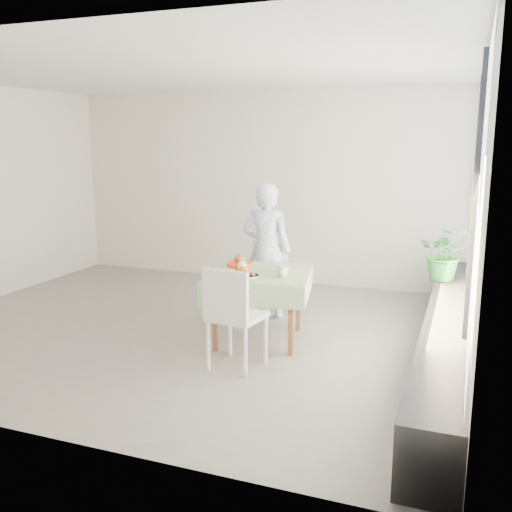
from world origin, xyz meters
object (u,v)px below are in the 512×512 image
at_px(chair_far, 261,293).
at_px(potted_plant, 445,254).
at_px(cafe_table, 259,298).
at_px(juice_cup_orange, 285,268).
at_px(diner, 267,251).
at_px(main_dish, 244,271).
at_px(chair_near, 236,336).

xyz_separation_m(chair_far, potted_plant, (2.06, 0.52, 0.54)).
height_order(cafe_table, juice_cup_orange, juice_cup_orange).
distance_m(chair_far, diner, 0.54).
relative_size(cafe_table, potted_plant, 1.96).
height_order(diner, main_dish, diner).
relative_size(cafe_table, chair_near, 1.25).
bearing_deg(main_dish, diner, 96.85).
xyz_separation_m(chair_far, juice_cup_orange, (0.54, -0.76, 0.52)).
bearing_deg(chair_far, cafe_table, -71.77).
xyz_separation_m(chair_far, main_dish, (0.19, -1.05, 0.52)).
height_order(chair_far, diner, diner).
bearing_deg(potted_plant, diner, -165.26).
bearing_deg(diner, main_dish, 93.77).
height_order(chair_near, main_dish, chair_near).
bearing_deg(juice_cup_orange, diner, 121.90).
height_order(chair_far, chair_near, chair_near).
xyz_separation_m(diner, juice_cup_orange, (0.47, -0.76, -0.01)).
xyz_separation_m(chair_near, potted_plant, (1.73, 2.11, 0.51)).
relative_size(chair_far, juice_cup_orange, 3.74).
bearing_deg(juice_cup_orange, chair_near, -103.86).
relative_size(diner, main_dish, 5.49).
bearing_deg(cafe_table, potted_plant, 37.23).
bearing_deg(chair_far, chair_near, -78.25).
height_order(cafe_table, potted_plant, potted_plant).
distance_m(main_dish, juice_cup_orange, 0.45).
bearing_deg(cafe_table, chair_far, 108.23).
height_order(chair_near, diner, diner).
bearing_deg(juice_cup_orange, main_dish, -140.33).
relative_size(main_dish, juice_cup_orange, 1.23).
xyz_separation_m(cafe_table, chair_far, (-0.27, 0.83, -0.19)).
relative_size(cafe_table, juice_cup_orange, 5.11).
relative_size(diner, juice_cup_orange, 6.76).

